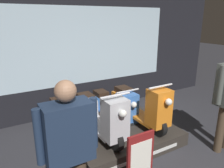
{
  "coord_description": "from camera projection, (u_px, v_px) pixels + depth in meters",
  "views": [
    {
      "loc": [
        -1.97,
        -1.49,
        2.16
      ],
      "look_at": [
        -0.02,
        1.85,
        0.98
      ],
      "focal_mm": 35.0,
      "sensor_mm": 36.0,
      "label": 1
    }
  ],
  "objects": [
    {
      "name": "scooter_display_left",
      "position": [
        99.0,
        116.0,
        3.65
      ],
      "size": [
        0.48,
        1.53,
        0.89
      ],
      "color": "black",
      "rests_on": "display_platform"
    },
    {
      "name": "scooter_display_right",
      "position": [
        140.0,
        106.0,
        4.05
      ],
      "size": [
        0.48,
        1.53,
        0.89
      ],
      "color": "black",
      "rests_on": "display_platform"
    },
    {
      "name": "scooter_backrow_0",
      "position": [
        67.0,
        118.0,
        4.08
      ],
      "size": [
        0.48,
        1.53,
        0.89
      ],
      "color": "black",
      "rests_on": "ground_plane"
    },
    {
      "name": "price_sign_board",
      "position": [
        140.0,
        162.0,
        2.76
      ],
      "size": [
        0.39,
        0.04,
        0.81
      ],
      "color": "maroon",
      "rests_on": "ground_plane"
    },
    {
      "name": "display_platform",
      "position": [
        119.0,
        133.0,
        4.01
      ],
      "size": [
        1.87,
        1.56,
        0.24
      ],
      "color": "#2D2823",
      "rests_on": "ground_plane"
    },
    {
      "name": "scooter_backrow_1",
      "position": [
        113.0,
        108.0,
        4.57
      ],
      "size": [
        0.48,
        1.53,
        0.89
      ],
      "color": "black",
      "rests_on": "ground_plane"
    },
    {
      "name": "person_left_browsing",
      "position": [
        69.0,
        142.0,
        2.18
      ],
      "size": [
        0.64,
        0.27,
        1.61
      ],
      "color": "#473828",
      "rests_on": "ground_plane"
    },
    {
      "name": "shop_wall_back",
      "position": [
        85.0,
        44.0,
        4.9
      ],
      "size": [
        7.72,
        0.09,
        3.2
      ],
      "color": "black",
      "rests_on": "ground_plane"
    }
  ]
}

